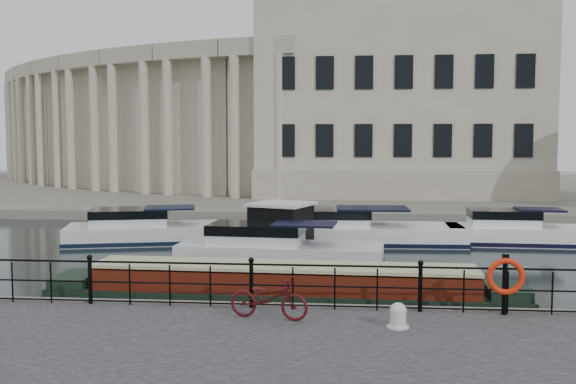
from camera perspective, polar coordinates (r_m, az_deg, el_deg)
The scene contains 10 objects.
ground_plane at distance 17.99m, azimuth -2.19°, elevation -10.08°, with size 160.00×160.00×0.00m, color black.
far_bank at distance 56.46m, azimuth 2.88°, elevation 0.26°, with size 120.00×42.00×0.55m, color #6B665B.
railing at distance 15.54m, azimuth -3.28°, elevation -7.88°, with size 24.14×0.14×1.22m.
civic_building at distance 52.12m, azimuth 1.61°, elevation 7.34°, with size 53.55×31.84×16.85m.
bicycle at distance 14.60m, azimuth -1.71°, elevation -9.39°, with size 0.63×1.82×0.96m, color #470C10.
mooring_bollard at distance 14.19m, azimuth 9.75°, elevation -10.80°, with size 0.48×0.48×0.54m.
life_ring_post at distance 15.59m, azimuth 18.78°, elevation -7.20°, with size 0.86×0.22×1.41m.
narrowboat at distance 17.73m, azimuth -0.48°, elevation -9.07°, with size 13.09×2.21×1.48m.
harbour_hut at distance 25.45m, azimuth -0.60°, elevation -3.53°, with size 3.67×3.37×2.18m.
cabin_cruisers at distance 27.55m, azimuth 2.15°, elevation -4.14°, with size 23.53×8.66×1.99m.
Camera 1 is at (2.24, -17.25, 4.56)m, focal length 40.00 mm.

